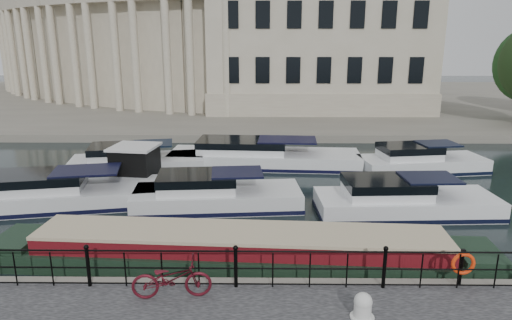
{
  "coord_description": "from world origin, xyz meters",
  "views": [
    {
      "loc": [
        0.67,
        -13.38,
        7.07
      ],
      "look_at": [
        0.5,
        2.0,
        3.0
      ],
      "focal_mm": 32.0,
      "sensor_mm": 36.0,
      "label": 1
    }
  ],
  "objects": [
    {
      "name": "ground_plane",
      "position": [
        0.0,
        0.0,
        0.0
      ],
      "size": [
        160.0,
        160.0,
        0.0
      ],
      "primitive_type": "plane",
      "color": "black",
      "rests_on": "ground"
    },
    {
      "name": "bicycle",
      "position": [
        -1.63,
        -2.79,
        1.09
      ],
      "size": [
        2.13,
        0.94,
        1.08
      ],
      "primitive_type": "imported",
      "rotation": [
        0.0,
        0.0,
        1.68
      ],
      "color": "#4A0D16",
      "rests_on": "near_quay"
    },
    {
      "name": "mooring_bollard",
      "position": [
        3.13,
        -3.66,
        0.86
      ],
      "size": [
        0.59,
        0.59,
        0.66
      ],
      "color": "silver",
      "rests_on": "near_quay"
    },
    {
      "name": "railing",
      "position": [
        0.0,
        -2.25,
        1.2
      ],
      "size": [
        24.14,
        0.14,
        1.22
      ],
      "color": "black",
      "rests_on": "near_quay"
    },
    {
      "name": "cabin_cruisers",
      "position": [
        -0.39,
        8.41,
        0.37
      ],
      "size": [
        26.05,
        10.8,
        1.99
      ],
      "color": "silver",
      "rests_on": "ground_plane"
    },
    {
      "name": "harbour_hut",
      "position": [
        -5.46,
        8.0,
        0.95
      ],
      "size": [
        3.17,
        2.76,
        2.18
      ],
      "rotation": [
        0.0,
        0.0,
        -0.14
      ],
      "color": "#6B665B",
      "rests_on": "ground_plane"
    },
    {
      "name": "far_bank",
      "position": [
        0.0,
        39.0,
        0.28
      ],
      "size": [
        120.0,
        42.0,
        0.55
      ],
      "primitive_type": "cube",
      "color": "#6B665B",
      "rests_on": "ground_plane"
    },
    {
      "name": "life_ring_post",
      "position": [
        6.13,
        -2.17,
        1.21
      ],
      "size": [
        0.65,
        0.18,
        1.06
      ],
      "color": "black",
      "rests_on": "near_quay"
    },
    {
      "name": "narrowboat",
      "position": [
        0.02,
        -0.0,
        0.37
      ],
      "size": [
        16.34,
        3.11,
        1.59
      ],
      "rotation": [
        0.0,
        0.0,
        -0.06
      ],
      "color": "black",
      "rests_on": "ground_plane"
    },
    {
      "name": "civic_building",
      "position": [
        -1.0,
        34.71,
        7.04
      ],
      "size": [
        53.55,
        31.84,
        16.85
      ],
      "color": "#ADA38C",
      "rests_on": "far_bank"
    }
  ]
}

